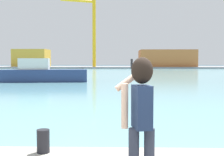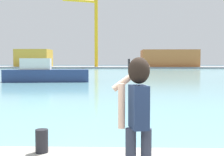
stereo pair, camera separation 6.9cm
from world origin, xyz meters
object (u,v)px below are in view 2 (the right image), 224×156
Objects in this scene: boat_moored at (45,73)px; warehouse_left at (34,58)px; harbor_bollard at (42,141)px; warehouse_right at (168,58)px; port_crane at (93,27)px; person_photographer at (138,110)px.

boat_moored is 0.87× the size of warehouse_left.
harbor_bollard is 26.38m from boat_moored.
boat_moored is 0.54× the size of warehouse_right.
port_crane reaches higher than warehouse_left.
warehouse_left is 0.51× the size of port_crane.
person_photographer is at bearing -43.37° from harbor_bollard.
person_photographer is at bearing -98.68° from warehouse_right.
boat_moored is 66.45m from warehouse_right.
harbor_bollard is 92.37m from warehouse_left.
warehouse_left reaches higher than boat_moored.
warehouse_right is (21.96, 62.68, 2.08)m from boat_moored.
harbor_bollard is at bearing -81.62° from boat_moored.
person_photographer is 90.88m from warehouse_right.
warehouse_right is at bearing 64.66° from boat_moored.
person_photographer is 4.05× the size of harbor_bollard.
port_crane is (-8.90, 85.13, 10.52)m from person_photographer.
warehouse_right is at bearing 11.74° from port_crane.
person_photographer is 28.38m from boat_moored.
warehouse_right is at bearing 80.10° from harbor_bollard.
harbor_bollard is 0.04× the size of warehouse_left.
person_photographer is 0.11× the size of warehouse_right.
warehouse_left is (-27.90, 90.13, 1.55)m from person_photographer.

